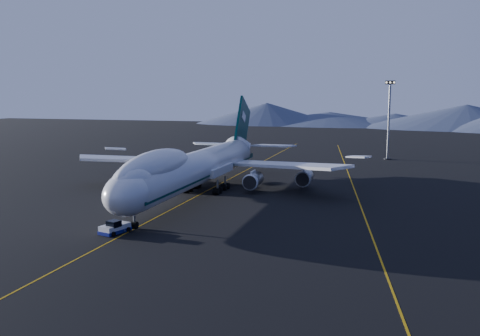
# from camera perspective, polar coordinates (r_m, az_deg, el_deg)

# --- Properties ---
(ground) EXTENTS (500.00, 500.00, 0.00)m
(ground) POSITION_cam_1_polar(r_m,az_deg,el_deg) (105.59, -4.57, -2.98)
(ground) COLOR black
(ground) RESTS_ON ground
(taxiway_line_main) EXTENTS (0.25, 220.00, 0.01)m
(taxiway_line_main) POSITION_cam_1_polar(r_m,az_deg,el_deg) (105.59, -4.57, -2.98)
(taxiway_line_main) COLOR #C48F0B
(taxiway_line_main) RESTS_ON ground
(taxiway_line_side) EXTENTS (28.08, 198.09, 0.01)m
(taxiway_line_side) POSITION_cam_1_polar(r_m,az_deg,el_deg) (108.96, 12.30, -2.79)
(taxiway_line_side) COLOR #C48F0B
(taxiway_line_side) RESTS_ON ground
(boeing_747) EXTENTS (59.62, 72.43, 19.37)m
(boeing_747) POSITION_cam_1_polar(r_m,az_deg,el_deg) (104.66, -4.60, 0.15)
(boeing_747) COLOR silver
(boeing_747) RESTS_ON ground
(pushback_tug) EXTENTS (3.57, 5.06, 2.01)m
(pushback_tug) POSITION_cam_1_polar(r_m,az_deg,el_deg) (80.00, -13.19, -6.34)
(pushback_tug) COLOR silver
(pushback_tug) RESTS_ON ground
(floodlight_mast) EXTENTS (2.91, 2.18, 23.57)m
(floodlight_mast) POSITION_cam_1_polar(r_m,az_deg,el_deg) (166.69, 15.59, 4.97)
(floodlight_mast) COLOR black
(floodlight_mast) RESTS_ON ground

